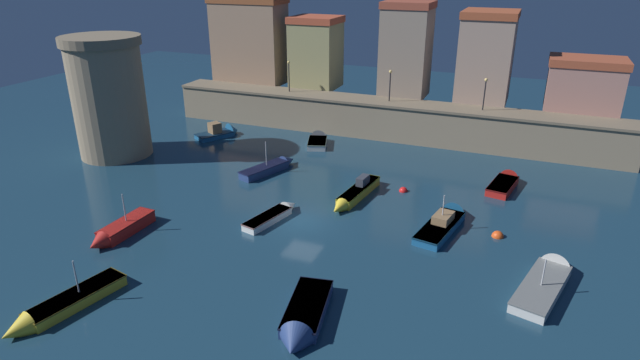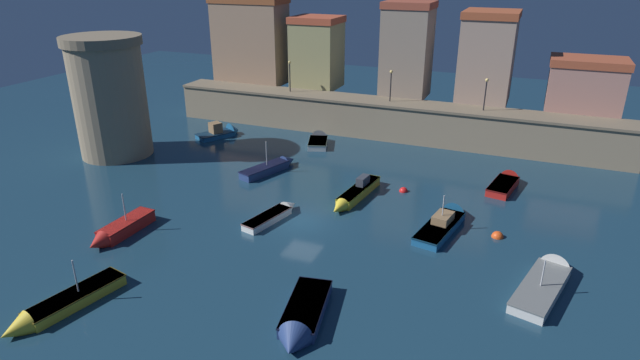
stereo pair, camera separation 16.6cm
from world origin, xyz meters
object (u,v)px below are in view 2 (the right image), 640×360
at_px(quay_lamp_0, 290,71).
at_px(mooring_buoy_1, 403,191).
at_px(moored_boat_6, 223,132).
at_px(quay_lamp_2, 486,89).
at_px(moored_boat_3, 275,214).
at_px(moored_boat_0, 446,220).
at_px(moored_boat_12, 355,194).
at_px(moored_boat_2, 506,182).
at_px(quay_lamp_1, 391,80).
at_px(moored_boat_8, 318,140).
at_px(fortress_tower, 110,97).
at_px(moored_boat_1, 301,321).
at_px(moored_boat_10, 547,279).
at_px(moored_boat_5, 57,307).
at_px(moored_boat_9, 119,230).
at_px(mooring_buoy_0, 497,237).
at_px(moored_boat_11, 272,167).

relative_size(quay_lamp_0, mooring_buoy_1, 4.79).
xyz_separation_m(moored_boat_6, mooring_buoy_1, (21.11, -6.94, -0.38)).
height_order(quay_lamp_0, quay_lamp_2, quay_lamp_0).
bearing_deg(moored_boat_3, moored_boat_0, -59.33).
relative_size(moored_boat_3, moored_boat_12, 0.75).
bearing_deg(moored_boat_6, moored_boat_3, -109.26).
relative_size(moored_boat_0, moored_boat_2, 1.31).
xyz_separation_m(quay_lamp_1, moored_boat_8, (-5.89, -4.77, -5.59)).
xyz_separation_m(fortress_tower, quay_lamp_2, (31.57, 14.80, 0.32)).
xyz_separation_m(quay_lamp_2, moored_boat_1, (-4.93, -31.59, -5.52)).
bearing_deg(fortress_tower, moored_boat_10, -11.85).
xyz_separation_m(moored_boat_0, moored_boat_8, (-14.95, 12.91, -0.03)).
distance_m(moored_boat_6, moored_boat_12, 20.47).
height_order(moored_boat_2, moored_boat_8, moored_boat_8).
relative_size(moored_boat_1, moored_boat_5, 0.90).
relative_size(moored_boat_10, moored_boat_12, 1.01).
height_order(quay_lamp_2, moored_boat_12, quay_lamp_2).
distance_m(quay_lamp_1, moored_boat_6, 18.19).
xyz_separation_m(quay_lamp_0, moored_boat_6, (-4.98, -6.19, -5.63)).
bearing_deg(fortress_tower, moored_boat_9, -47.96).
distance_m(quay_lamp_1, mooring_buoy_0, 22.81).
relative_size(quay_lamp_0, moored_boat_1, 0.54).
distance_m(moored_boat_10, moored_boat_11, 24.48).
xyz_separation_m(fortress_tower, moored_boat_1, (26.64, -16.80, -5.20)).
distance_m(moored_boat_5, mooring_buoy_0, 26.88).
bearing_deg(fortress_tower, moored_boat_0, -5.25).
relative_size(quay_lamp_0, moored_boat_0, 0.47).
bearing_deg(moored_boat_10, moored_boat_12, 78.51).
bearing_deg(moored_boat_10, quay_lamp_2, 30.40).
xyz_separation_m(moored_boat_2, moored_boat_9, (-23.24, -18.62, 0.12)).
height_order(moored_boat_3, moored_boat_8, moored_boat_8).
xyz_separation_m(quay_lamp_0, moored_boat_0, (20.26, -17.69, -5.65)).
bearing_deg(moored_boat_10, quay_lamp_1, 49.07).
distance_m(moored_boat_3, moored_boat_9, 10.52).
xyz_separation_m(quay_lamp_1, moored_boat_1, (4.27, -31.59, -5.57)).
height_order(moored_boat_0, moored_boat_9, moored_boat_9).
distance_m(moored_boat_0, moored_boat_11, 16.54).
bearing_deg(moored_boat_8, mooring_buoy_0, -144.41).
xyz_separation_m(moored_boat_5, moored_boat_11, (1.16, 22.25, 0.03)).
relative_size(moored_boat_0, moored_boat_11, 1.16).
xyz_separation_m(moored_boat_8, mooring_buoy_1, (10.82, -8.35, -0.32)).
bearing_deg(moored_boat_11, moored_boat_3, -132.01).
height_order(quay_lamp_2, moored_boat_8, quay_lamp_2).
distance_m(moored_boat_2, moored_boat_10, 14.21).
height_order(moored_boat_3, moored_boat_11, moored_boat_11).
bearing_deg(moored_boat_12, quay_lamp_0, -133.78).
relative_size(moored_boat_8, mooring_buoy_1, 6.45).
height_order(moored_boat_12, mooring_buoy_1, moored_boat_12).
bearing_deg(moored_boat_2, mooring_buoy_1, 129.82).
bearing_deg(mooring_buoy_0, fortress_tower, 174.62).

